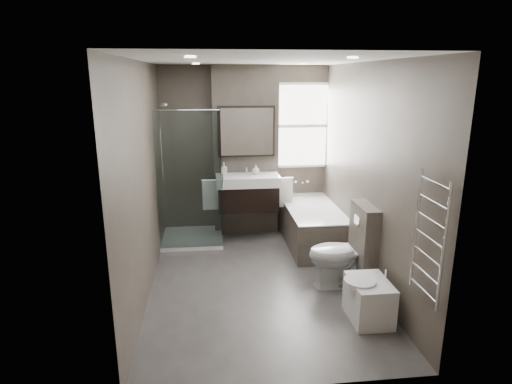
{
  "coord_description": "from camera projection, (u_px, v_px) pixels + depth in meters",
  "views": [
    {
      "loc": [
        -0.57,
        -4.78,
        2.44
      ],
      "look_at": [
        -0.02,
        0.15,
        1.09
      ],
      "focal_mm": 30.0,
      "sensor_mm": 36.0,
      "label": 1
    }
  ],
  "objects": [
    {
      "name": "room",
      "position": [
        259.0,
        178.0,
        4.94
      ],
      "size": [
        2.7,
        3.9,
        2.7
      ],
      "color": "#4A4644",
      "rests_on": "ground"
    },
    {
      "name": "vanity_pier",
      "position": [
        245.0,
        152.0,
        6.64
      ],
      "size": [
        1.0,
        0.25,
        2.6
      ],
      "primitive_type": "cube",
      "color": "#4D453D",
      "rests_on": "ground"
    },
    {
      "name": "vanity",
      "position": [
        248.0,
        192.0,
        6.45
      ],
      "size": [
        0.95,
        0.47,
        0.66
      ],
      "color": "black",
      "rests_on": "vanity_pier"
    },
    {
      "name": "mirror_cabinet",
      "position": [
        246.0,
        132.0,
        6.4
      ],
      "size": [
        0.86,
        0.08,
        0.76
      ],
      "color": "black",
      "rests_on": "vanity_pier"
    },
    {
      "name": "towel_left",
      "position": [
        211.0,
        195.0,
        6.38
      ],
      "size": [
        0.24,
        0.06,
        0.44
      ],
      "primitive_type": "cube",
      "color": "silver",
      "rests_on": "vanity_pier"
    },
    {
      "name": "towel_right",
      "position": [
        284.0,
        193.0,
        6.5
      ],
      "size": [
        0.24,
        0.06,
        0.44
      ],
      "primitive_type": "cube",
      "color": "silver",
      "rests_on": "vanity_pier"
    },
    {
      "name": "shower_enclosure",
      "position": [
        198.0,
        211.0,
        6.36
      ],
      "size": [
        0.9,
        0.9,
        2.0
      ],
      "color": "white",
      "rests_on": "ground"
    },
    {
      "name": "bathtub",
      "position": [
        312.0,
        224.0,
        6.35
      ],
      "size": [
        0.75,
        1.6,
        0.57
      ],
      "color": "#4D453D",
      "rests_on": "ground"
    },
    {
      "name": "window",
      "position": [
        302.0,
        126.0,
        6.74
      ],
      "size": [
        0.98,
        0.06,
        1.33
      ],
      "color": "white",
      "rests_on": "room"
    },
    {
      "name": "toilet",
      "position": [
        343.0,
        254.0,
        5.04
      ],
      "size": [
        0.81,
        0.48,
        0.81
      ],
      "primitive_type": "imported",
      "rotation": [
        0.0,
        0.0,
        -1.6
      ],
      "color": "white",
      "rests_on": "ground"
    },
    {
      "name": "cistern_box",
      "position": [
        363.0,
        246.0,
        5.04
      ],
      "size": [
        0.19,
        0.55,
        1.0
      ],
      "color": "#4D453D",
      "rests_on": "ground"
    },
    {
      "name": "bidet",
      "position": [
        368.0,
        299.0,
        4.38
      ],
      "size": [
        0.46,
        0.53,
        0.55
      ],
      "color": "white",
      "rests_on": "ground"
    },
    {
      "name": "towel_radiator",
      "position": [
        429.0,
        238.0,
        3.59
      ],
      "size": [
        0.03,
        0.49,
        1.1
      ],
      "color": "silver",
      "rests_on": "room"
    },
    {
      "name": "soap_bottle_a",
      "position": [
        224.0,
        169.0,
        6.3
      ],
      "size": [
        0.09,
        0.09,
        0.2
      ],
      "primitive_type": "imported",
      "color": "white",
      "rests_on": "vanity"
    },
    {
      "name": "soap_bottle_b",
      "position": [
        256.0,
        169.0,
        6.45
      ],
      "size": [
        0.11,
        0.11,
        0.14
      ],
      "primitive_type": "imported",
      "color": "white",
      "rests_on": "vanity"
    }
  ]
}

